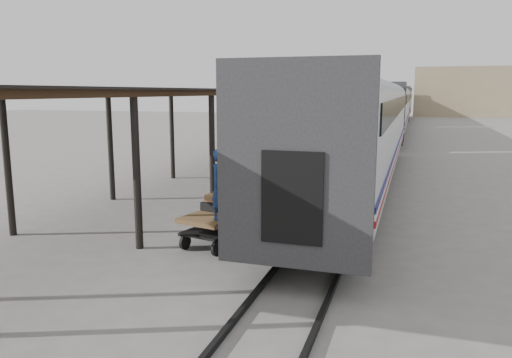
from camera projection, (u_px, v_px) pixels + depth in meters
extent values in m
plane|color=slate|center=(216.00, 232.00, 14.52)|extent=(160.00, 160.00, 0.00)
cube|color=silver|center=(360.00, 127.00, 20.63)|extent=(3.00, 24.00, 2.90)
cube|color=#28282B|center=(294.00, 169.00, 9.46)|extent=(3.04, 0.22, 3.50)
cube|color=black|center=(324.00, 105.00, 20.93)|extent=(0.04, 22.08, 0.65)
cube|color=black|center=(359.00, 168.00, 20.93)|extent=(2.55, 23.04, 0.50)
cube|color=silver|center=(390.00, 108.00, 45.05)|extent=(3.00, 24.00, 2.90)
cube|color=#28282B|center=(382.00, 113.00, 33.87)|extent=(3.04, 0.22, 3.50)
cube|color=black|center=(374.00, 98.00, 45.34)|extent=(0.04, 22.08, 0.65)
cube|color=black|center=(390.00, 127.00, 45.34)|extent=(2.55, 23.04, 0.50)
cube|color=silver|center=(399.00, 102.00, 69.46)|extent=(3.00, 24.00, 2.90)
cube|color=#28282B|center=(396.00, 104.00, 58.29)|extent=(3.04, 0.22, 3.50)
cube|color=black|center=(389.00, 96.00, 69.76)|extent=(0.04, 22.08, 0.65)
cube|color=black|center=(399.00, 114.00, 69.75)|extent=(2.55, 23.04, 0.50)
cube|color=black|center=(277.00, 165.00, 13.10)|extent=(0.50, 1.70, 2.00)
imported|color=silver|center=(277.00, 170.00, 13.13)|extent=(0.72, 0.89, 1.72)
cube|color=#9F6E44|center=(261.00, 193.00, 13.21)|extent=(0.57, 0.25, 0.42)
cube|color=#422B19|center=(294.00, 92.00, 37.38)|extent=(4.60, 64.00, 0.18)
cube|color=black|center=(294.00, 91.00, 37.36)|extent=(4.90, 64.30, 0.06)
cylinder|color=black|center=(268.00, 119.00, 38.34)|extent=(0.20, 0.20, 4.00)
cylinder|color=black|center=(332.00, 107.00, 67.44)|extent=(0.20, 0.20, 4.00)
cylinder|color=black|center=(320.00, 119.00, 37.12)|extent=(0.20, 0.20, 4.00)
cylinder|color=black|center=(363.00, 107.00, 66.22)|extent=(0.20, 0.20, 4.00)
cube|color=black|center=(381.00, 136.00, 45.70)|extent=(0.10, 150.00, 0.12)
cube|color=black|center=(397.00, 136.00, 45.27)|extent=(0.10, 150.00, 0.12)
cube|color=tan|center=(471.00, 92.00, 82.91)|extent=(18.00, 10.00, 8.00)
cube|color=tan|center=(331.00, 97.00, 93.98)|extent=(12.00, 8.00, 6.00)
cube|color=brown|center=(222.00, 214.00, 13.36)|extent=(1.78, 2.63, 0.12)
cube|color=black|center=(222.00, 227.00, 13.42)|extent=(1.66, 2.50, 0.06)
cylinder|color=black|center=(185.00, 242.00, 12.92)|extent=(0.17, 0.41, 0.40)
cylinder|color=black|center=(217.00, 248.00, 12.41)|extent=(0.17, 0.41, 0.40)
cylinder|color=black|center=(227.00, 225.00, 14.52)|extent=(0.17, 0.41, 0.40)
cylinder|color=black|center=(256.00, 230.00, 14.01)|extent=(0.17, 0.41, 0.40)
cube|color=#373739|center=(226.00, 203.00, 13.88)|extent=(0.74, 0.55, 0.23)
cube|color=#9F6E44|center=(246.00, 205.00, 13.76)|extent=(0.72, 0.65, 0.21)
cube|color=black|center=(213.00, 206.00, 13.51)|extent=(0.66, 0.55, 0.23)
cube|color=#454E2F|center=(233.00, 209.00, 13.32)|extent=(0.59, 0.50, 0.18)
cube|color=#4D371F|center=(224.00, 196.00, 13.81)|extent=(0.72, 0.64, 0.21)
cube|color=#9F6E44|center=(215.00, 198.00, 13.54)|extent=(0.48, 0.36, 0.19)
cube|color=#373739|center=(227.00, 190.00, 13.76)|extent=(0.42, 0.30, 0.15)
cube|color=black|center=(231.00, 203.00, 13.28)|extent=(0.55, 0.46, 0.17)
cube|color=maroon|center=(307.00, 141.00, 35.05)|extent=(1.28, 1.84, 1.02)
cube|color=maroon|center=(308.00, 131.00, 35.37)|extent=(1.06, 0.83, 0.40)
cylinder|color=black|center=(300.00, 148.00, 34.58)|extent=(0.20, 0.43, 0.41)
cylinder|color=black|center=(313.00, 148.00, 34.45)|extent=(0.20, 0.43, 0.41)
cylinder|color=black|center=(301.00, 146.00, 35.79)|extent=(0.20, 0.43, 0.41)
cylinder|color=black|center=(314.00, 146.00, 35.66)|extent=(0.20, 0.43, 0.41)
imported|color=navy|center=(221.00, 184.00, 12.51)|extent=(0.62, 0.75, 1.77)
imported|color=black|center=(272.00, 143.00, 31.71)|extent=(1.05, 0.56, 1.71)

